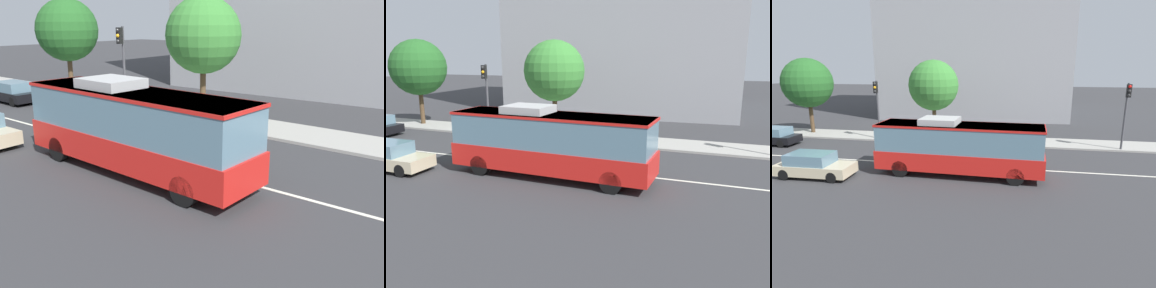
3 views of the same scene
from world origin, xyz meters
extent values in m
plane|color=#333335|center=(0.00, 0.00, 0.00)|extent=(160.00, 160.00, 0.00)
cube|color=#9E9B93|center=(0.00, 7.21, 0.07)|extent=(80.00, 3.30, 0.14)
cube|color=silver|center=(0.00, 0.00, 0.01)|extent=(76.00, 0.16, 0.01)
cube|color=red|center=(1.55, -1.63, 0.98)|extent=(10.07, 2.79, 1.10)
cube|color=slate|center=(1.55, -1.63, 2.31)|extent=(9.87, 2.71, 1.58)
cube|color=red|center=(1.55, -1.63, 3.04)|extent=(9.97, 2.76, 0.12)
cube|color=#B2B2B2|center=(0.35, -1.59, 3.28)|extent=(2.25, 1.86, 0.36)
cylinder|color=black|center=(4.98, -0.63, 0.50)|extent=(1.01, 0.33, 1.00)
cylinder|color=black|center=(4.91, -2.83, 0.50)|extent=(1.01, 0.33, 1.00)
cylinder|color=black|center=(-1.82, -0.43, 0.50)|extent=(1.01, 0.33, 1.00)
cylinder|color=black|center=(-1.88, -2.63, 0.50)|extent=(1.01, 0.33, 1.00)
cube|color=#C6B793|center=(-6.84, -3.56, 0.52)|extent=(4.54, 1.90, 0.60)
cube|color=slate|center=(-7.09, -3.56, 1.14)|extent=(2.56, 1.71, 0.64)
cylinder|color=black|center=(-5.35, -2.73, 0.32)|extent=(0.64, 0.23, 0.64)
cylinder|color=black|center=(-5.32, -4.32, 0.32)|extent=(0.64, 0.23, 0.64)
cylinder|color=black|center=(-8.35, -2.79, 0.32)|extent=(0.64, 0.23, 0.64)
cylinder|color=black|center=(-8.32, -4.39, 0.32)|extent=(0.64, 0.23, 0.64)
cube|color=black|center=(-15.41, 2.88, 0.52)|extent=(4.50, 1.81, 0.60)
cube|color=slate|center=(-15.16, 2.88, 1.14)|extent=(2.52, 1.66, 0.64)
cylinder|color=black|center=(-13.90, 2.09, 0.32)|extent=(0.64, 0.22, 0.64)
cylinder|color=black|center=(-13.91, 3.69, 0.32)|extent=(0.64, 0.22, 0.64)
cylinder|color=#47474C|center=(12.84, 5.94, 2.60)|extent=(0.16, 0.16, 5.20)
cube|color=black|center=(12.82, 5.66, 4.65)|extent=(0.34, 0.30, 0.96)
sphere|color=red|center=(12.81, 5.51, 4.97)|extent=(0.22, 0.22, 0.22)
sphere|color=#2D2D2D|center=(12.81, 5.51, 4.65)|extent=(0.22, 0.22, 0.22)
sphere|color=#2D2D2D|center=(12.81, 5.51, 4.33)|extent=(0.22, 0.22, 0.22)
cylinder|color=#47474C|center=(-7.15, 5.96, 2.60)|extent=(0.16, 0.16, 5.20)
cube|color=black|center=(-7.13, 5.68, 4.65)|extent=(0.34, 0.30, 0.96)
sphere|color=#2D2D2D|center=(-7.12, 5.53, 4.97)|extent=(0.22, 0.22, 0.22)
sphere|color=#F9A514|center=(-7.12, 5.53, 4.65)|extent=(0.22, 0.22, 0.22)
sphere|color=#2D2D2D|center=(-7.12, 5.53, 4.33)|extent=(0.22, 0.22, 0.22)
cylinder|color=#4C3823|center=(-14.75, 7.41, 1.56)|extent=(0.36, 0.36, 3.13)
sphere|color=#235B23|center=(-14.75, 7.41, 4.85)|extent=(4.58, 4.58, 4.58)
cylinder|color=#4C3823|center=(-2.79, 8.34, 1.50)|extent=(0.36, 0.36, 3.00)
sphere|color=#387F33|center=(-2.79, 8.34, 4.70)|extent=(4.52, 4.52, 4.52)
cube|color=#939399|center=(-1.12, 25.20, 11.90)|extent=(23.34, 18.95, 23.80)
cube|color=slate|center=(10.16, 25.74, 2.11)|extent=(0.85, 16.10, 1.50)
cube|color=slate|center=(10.16, 25.74, 5.51)|extent=(0.85, 16.10, 1.50)
cube|color=slate|center=(10.16, 25.74, 8.91)|extent=(0.85, 16.10, 1.50)
cube|color=slate|center=(10.16, 25.74, 12.31)|extent=(0.85, 16.10, 1.50)
camera|label=1|loc=(12.55, -12.05, 5.56)|focal=39.22mm
camera|label=2|loc=(9.19, -17.84, 5.82)|focal=35.68mm
camera|label=3|loc=(5.07, -19.59, 6.55)|focal=29.59mm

